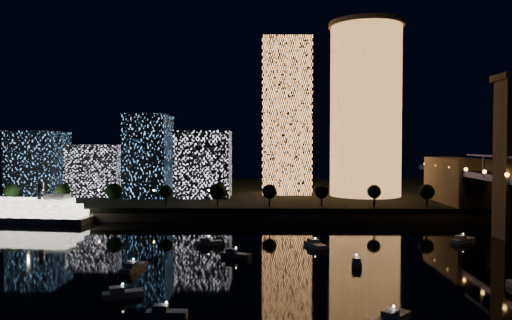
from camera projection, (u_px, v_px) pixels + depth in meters
The scene contains 10 objects.
ground at pixel (321, 284), 103.34m from camera, with size 520.00×520.00×0.00m, color black.
far_bank at pixel (287, 193), 263.13m from camera, with size 420.00×160.00×5.00m, color black.
seawall at pixel (297, 217), 185.22m from camera, with size 420.00×6.00×3.00m, color #6B5E4C.
tower_cylindrical at pixel (366, 109), 227.53m from camera, with size 34.00×34.00×78.71m.
tower_rectangular at pixel (286, 117), 238.89m from camera, with size 23.03×23.03×73.28m, color #FF9C51.
midrise_blocks at pixel (125, 163), 224.76m from camera, with size 95.88×30.81×36.71m.
riverboat at pixel (22, 212), 182.73m from camera, with size 51.24×16.36×15.18m.
motorboats at pixel (310, 265), 115.92m from camera, with size 94.58×72.78×2.78m.
esplanade_trees at pixel (209, 191), 191.53m from camera, with size 165.80×6.27×8.64m.
street_lamps at pixel (209, 194), 197.58m from camera, with size 132.70×0.70×5.65m.
Camera 1 is at (-11.64, -102.61, 29.26)m, focal length 35.00 mm.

